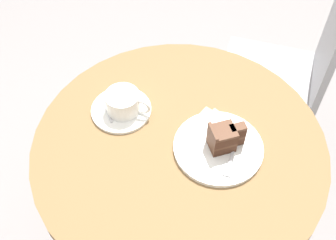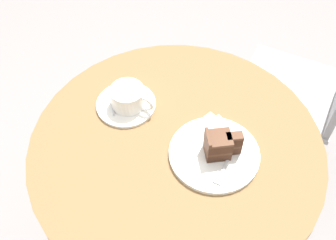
# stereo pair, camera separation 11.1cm
# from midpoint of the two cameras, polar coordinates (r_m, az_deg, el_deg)

# --- Properties ---
(cafe_table) EXTENTS (0.79, 0.79, 0.75)m
(cafe_table) POSITION_cam_midpoint_polar(r_m,az_deg,el_deg) (1.22, -1.19, -6.67)
(cafe_table) COLOR brown
(cafe_table) RESTS_ON ground
(saucer) EXTENTS (0.17, 0.17, 0.01)m
(saucer) POSITION_cam_midpoint_polar(r_m,az_deg,el_deg) (1.19, -9.00, 1.21)
(saucer) COLOR white
(saucer) RESTS_ON cafe_table
(coffee_cup) EXTENTS (0.13, 0.09, 0.06)m
(coffee_cup) POSITION_cam_midpoint_polar(r_m,az_deg,el_deg) (1.17, -8.78, 2.26)
(coffee_cup) COLOR white
(coffee_cup) RESTS_ON saucer
(teaspoon) EXTENTS (0.06, 0.08, 0.00)m
(teaspoon) POSITION_cam_midpoint_polar(r_m,az_deg,el_deg) (1.20, -11.07, 1.59)
(teaspoon) COLOR #B7B7BC
(teaspoon) RESTS_ON saucer
(cake_plate) EXTENTS (0.24, 0.24, 0.01)m
(cake_plate) POSITION_cam_midpoint_polar(r_m,az_deg,el_deg) (1.10, 3.96, -3.92)
(cake_plate) COLOR white
(cake_plate) RESTS_ON cafe_table
(cake_slice) EXTENTS (0.10, 0.09, 0.08)m
(cake_slice) POSITION_cam_midpoint_polar(r_m,az_deg,el_deg) (1.07, 4.69, -2.60)
(cake_slice) COLOR #422619
(cake_slice) RESTS_ON cake_plate
(fork) EXTENTS (0.02, 0.14, 0.00)m
(fork) POSITION_cam_midpoint_polar(r_m,az_deg,el_deg) (1.08, 5.59, -5.54)
(fork) COLOR #B7B7BC
(fork) RESTS_ON cake_plate
(napkin) EXTENTS (0.19, 0.19, 0.00)m
(napkin) POSITION_cam_midpoint_polar(r_m,az_deg,el_deg) (1.13, 3.54, -2.08)
(napkin) COLOR tan
(napkin) RESTS_ON cafe_table
(cafe_chair) EXTENTS (0.39, 0.39, 0.87)m
(cafe_chair) POSITION_cam_midpoint_polar(r_m,az_deg,el_deg) (1.68, 14.87, 6.56)
(cafe_chair) COLOR #9E9EA3
(cafe_chair) RESTS_ON ground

